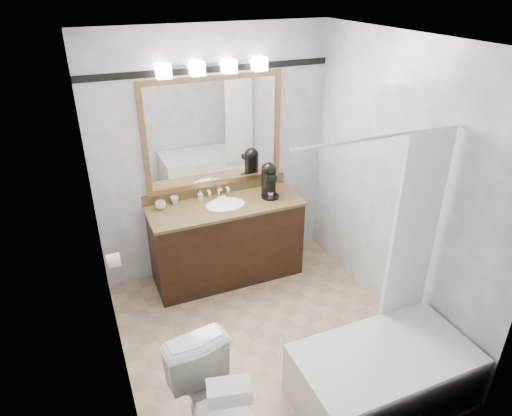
% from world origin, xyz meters
% --- Properties ---
extents(room, '(2.42, 2.62, 2.52)m').
position_xyz_m(room, '(0.00, 0.00, 1.25)').
color(room, tan).
rests_on(room, ground).
extents(vanity, '(1.53, 0.58, 0.97)m').
position_xyz_m(vanity, '(0.00, 1.02, 0.44)').
color(vanity, black).
rests_on(vanity, ground).
extents(mirror, '(1.40, 0.04, 1.10)m').
position_xyz_m(mirror, '(0.00, 1.28, 1.50)').
color(mirror, '#976D44').
rests_on(mirror, room).
extents(vanity_light_bar, '(1.02, 0.14, 0.12)m').
position_xyz_m(vanity_light_bar, '(0.00, 1.23, 2.13)').
color(vanity_light_bar, silver).
rests_on(vanity_light_bar, room).
extents(accent_stripe, '(2.40, 0.01, 0.06)m').
position_xyz_m(accent_stripe, '(0.00, 1.29, 2.10)').
color(accent_stripe, black).
rests_on(accent_stripe, room).
extents(bathtub, '(1.30, 0.75, 1.96)m').
position_xyz_m(bathtub, '(0.55, -0.90, 0.28)').
color(bathtub, white).
rests_on(bathtub, ground).
extents(tp_roll, '(0.11, 0.12, 0.12)m').
position_xyz_m(tp_roll, '(-1.14, 0.66, 0.70)').
color(tp_roll, white).
rests_on(tp_roll, room).
extents(toilet, '(0.55, 0.83, 0.79)m').
position_xyz_m(toilet, '(-0.74, -0.90, 0.39)').
color(toilet, white).
rests_on(toilet, ground).
extents(tissue_box, '(0.27, 0.19, 0.10)m').
position_xyz_m(tissue_box, '(-0.74, -1.12, 0.84)').
color(tissue_box, white).
rests_on(tissue_box, toilet).
extents(coffee_maker, '(0.18, 0.23, 0.35)m').
position_xyz_m(coffee_maker, '(0.48, 1.04, 1.03)').
color(coffee_maker, black).
rests_on(coffee_maker, vanity).
extents(cup_left, '(0.10, 0.10, 0.08)m').
position_xyz_m(cup_left, '(-0.61, 1.17, 0.89)').
color(cup_left, white).
rests_on(cup_left, vanity).
extents(cup_right, '(0.10, 0.10, 0.07)m').
position_xyz_m(cup_right, '(-0.45, 1.23, 0.89)').
color(cup_right, white).
rests_on(cup_right, vanity).
extents(soap_bottle_a, '(0.05, 0.05, 0.10)m').
position_xyz_m(soap_bottle_a, '(-0.20, 1.20, 0.90)').
color(soap_bottle_a, white).
rests_on(soap_bottle_a, vanity).
extents(soap_bar, '(0.09, 0.06, 0.03)m').
position_xyz_m(soap_bar, '(0.01, 1.13, 0.86)').
color(soap_bar, beige).
rests_on(soap_bar, vanity).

